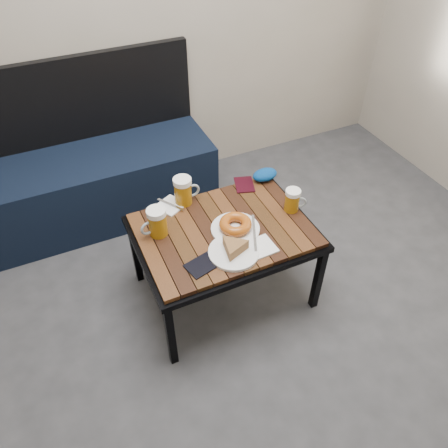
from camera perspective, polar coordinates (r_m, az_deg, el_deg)
name	(u,v)px	position (r m, az deg, el deg)	size (l,w,h in m)	color
bench	(97,178)	(2.82, -16.22, 5.79)	(1.40, 0.50, 0.95)	black
cafe_table	(224,235)	(2.10, 0.00, -1.44)	(0.84, 0.62, 0.47)	black
beer_mug_left	(157,222)	(2.02, -8.76, 0.23)	(0.14, 0.10, 0.14)	#99630C
beer_mug_centre	(184,191)	(2.18, -5.31, 4.35)	(0.13, 0.09, 0.15)	#99630C
beer_mug_right	(293,200)	(2.16, 8.96, 3.10)	(0.11, 0.10, 0.12)	#99630C
plate_pie	(234,249)	(1.94, 1.28, -3.32)	(0.23, 0.23, 0.06)	white
plate_bagel	(235,226)	(2.04, 1.51, -0.30)	(0.24, 0.29, 0.06)	white
napkin_left	(171,205)	(2.21, -6.98, 2.43)	(0.16, 0.16, 0.01)	white
napkin_right	(259,248)	(1.98, 4.55, -3.11)	(0.15, 0.13, 0.01)	white
passport_navy	(202,265)	(1.91, -2.84, -5.37)	(0.10, 0.14, 0.01)	black
passport_burgundy	(244,185)	(2.33, 2.67, 5.16)	(0.10, 0.13, 0.01)	black
knit_pouch	(265,175)	(2.36, 5.36, 6.42)	(0.14, 0.09, 0.06)	#050D7E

